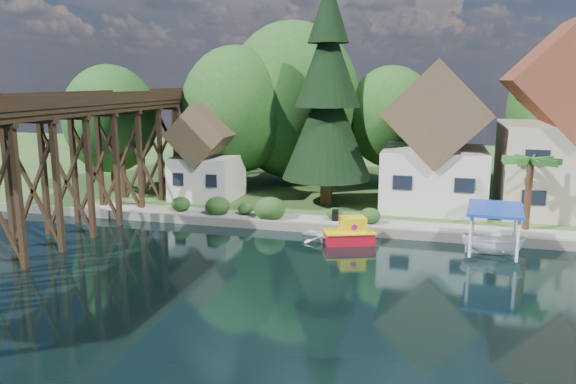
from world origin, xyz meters
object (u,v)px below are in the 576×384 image
object	(u,v)px
conifer	(328,99)
boat_white_a	(330,235)
boat_canopy	(494,235)
tugboat	(350,233)
trestle_bridge	(83,151)
house_left	(435,146)
house_center	(565,132)
palm_tree	(531,163)
shed	(207,158)

from	to	relation	value
conifer	boat_white_a	size ratio (longest dim) A/B	4.66
boat_white_a	boat_canopy	size ratio (longest dim) A/B	0.78
tugboat	boat_white_a	size ratio (longest dim) A/B	0.96
trestle_bridge	house_left	xyz separation A→B (m)	(23.00, 10.83, -0.21)
conifer	house_center	bearing A→B (deg)	6.31
house_left	tugboat	distance (m)	11.94
trestle_bridge	conifer	bearing A→B (deg)	32.29
palm_tree	trestle_bridge	bearing A→B (deg)	-169.86
conifer	boat_canopy	bearing A→B (deg)	-36.73
conifer	palm_tree	size ratio (longest dim) A/B	3.37
conifer	boat_white_a	xyz separation A→B (m)	(1.92, -8.40, -8.29)
shed	boat_white_a	world-z (taller)	shed
conifer	shed	bearing A→B (deg)	-179.33
trestle_bridge	house_left	world-z (taller)	house_left
conifer	boat_canopy	distance (m)	16.33
trestle_bridge	palm_tree	size ratio (longest dim) A/B	8.76
palm_tree	boat_white_a	size ratio (longest dim) A/B	1.38
trestle_bridge	boat_white_a	distance (m)	17.61
trestle_bridge	shed	distance (m)	10.69
house_center	palm_tree	distance (m)	7.02
shed	palm_tree	bearing A→B (deg)	-9.82
conifer	trestle_bridge	bearing A→B (deg)	-147.71
shed	boat_white_a	xyz separation A→B (m)	(11.86, -8.28, -3.45)
shed	boat_canopy	xyz separation A→B (m)	(21.59, -8.57, -2.61)
house_center	tugboat	bearing A→B (deg)	-143.08
tugboat	shed	bearing A→B (deg)	147.24
house_left	conifer	xyz separation A→B (m)	(-8.06, -1.38, 3.53)
shed	boat_canopy	bearing A→B (deg)	-21.66
tugboat	boat_canopy	distance (m)	8.49
conifer	tugboat	xyz separation A→B (m)	(3.17, -8.55, -8.00)
tugboat	trestle_bridge	bearing A→B (deg)	-177.18
house_left	palm_tree	xyz separation A→B (m)	(5.96, -5.65, -0.24)
trestle_bridge	tugboat	size ratio (longest dim) A/B	12.68
trestle_bridge	palm_tree	xyz separation A→B (m)	(28.96, 5.18, -0.45)
house_center	tugboat	distance (m)	18.30
boat_white_a	boat_canopy	xyz separation A→B (m)	(9.72, -0.29, 0.84)
palm_tree	shed	bearing A→B (deg)	170.18
house_left	conifer	bearing A→B (deg)	-170.25
house_left	conifer	size ratio (longest dim) A/B	0.65
conifer	palm_tree	xyz separation A→B (m)	(14.02, -4.26, -3.77)
conifer	boat_canopy	world-z (taller)	conifer
trestle_bridge	shed	bearing A→B (deg)	61.81
boat_white_a	house_left	bearing A→B (deg)	-18.80
boat_canopy	shed	bearing A→B (deg)	158.34
house_center	boat_canopy	size ratio (longest dim) A/B	2.99
house_center	house_left	bearing A→B (deg)	-176.82
house_center	palm_tree	world-z (taller)	house_center
house_left	shed	distance (m)	18.11
trestle_bridge	house_center	size ratio (longest dim) A/B	3.18
trestle_bridge	boat_canopy	bearing A→B (deg)	1.63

